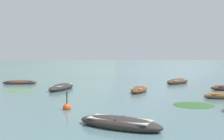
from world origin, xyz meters
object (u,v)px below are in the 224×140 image
object	(u,v)px
rowboat_5	(120,123)
mooring_buoy	(67,108)
rowboat_1	(139,90)
rowboat_2	(20,82)
rowboat_4	(62,87)
rowboat_3	(178,82)

from	to	relation	value
rowboat_5	mooring_buoy	world-z (taller)	mooring_buoy
rowboat_1	rowboat_2	world-z (taller)	rowboat_1
rowboat_4	mooring_buoy	size ratio (longest dim) A/B	4.08
rowboat_3	rowboat_4	distance (m)	13.10
mooring_buoy	rowboat_1	bearing A→B (deg)	62.75
rowboat_3	mooring_buoy	size ratio (longest dim) A/B	3.51
rowboat_1	mooring_buoy	world-z (taller)	mooring_buoy
rowboat_2	rowboat_3	xyz separation A→B (m)	(17.18, 2.03, 0.05)
rowboat_3	rowboat_5	xyz separation A→B (m)	(-5.38, -19.17, -0.05)
rowboat_5	rowboat_4	bearing A→B (deg)	115.16
rowboat_1	rowboat_5	distance (m)	11.27
rowboat_1	rowboat_5	world-z (taller)	rowboat_1
rowboat_5	mooring_buoy	distance (m)	4.58
rowboat_3	mooring_buoy	world-z (taller)	mooring_buoy
mooring_buoy	rowboat_2	bearing A→B (deg)	122.70
rowboat_1	mooring_buoy	bearing A→B (deg)	-117.25
rowboat_2	mooring_buoy	xyz separation A→B (m)	(8.79, -13.69, -0.07)
rowboat_1	rowboat_5	bearing A→B (deg)	-95.06
rowboat_1	rowboat_3	distance (m)	9.08
rowboat_3	rowboat_5	world-z (taller)	rowboat_3
rowboat_4	rowboat_5	bearing A→B (deg)	-64.84
rowboat_3	mooring_buoy	distance (m)	17.81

